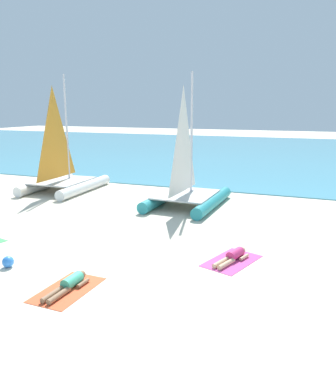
% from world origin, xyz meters
% --- Properties ---
extents(ground_plane, '(120.00, 120.00, 0.00)m').
position_xyz_m(ground_plane, '(0.00, 10.00, 0.00)').
color(ground_plane, beige).
extents(ocean_water, '(120.00, 40.00, 0.05)m').
position_xyz_m(ocean_water, '(0.00, 31.41, 0.03)').
color(ocean_water, '#4C9EB7').
rests_on(ocean_water, ground).
extents(sailboat_white, '(3.23, 4.88, 6.21)m').
position_xyz_m(sailboat_white, '(-7.47, 8.46, 0.93)').
color(sailboat_white, white).
rests_on(sailboat_white, ground).
extents(sailboat_teal, '(3.07, 4.71, 6.06)m').
position_xyz_m(sailboat_teal, '(-0.11, 7.76, 0.90)').
color(sailboat_teal, teal).
rests_on(sailboat_teal, ground).
extents(towel_middle, '(1.15, 1.93, 0.01)m').
position_xyz_m(towel_middle, '(-0.13, -1.44, 0.01)').
color(towel_middle, '#EA5933').
rests_on(towel_middle, ground).
extents(sunbather_middle, '(0.55, 1.56, 0.30)m').
position_xyz_m(sunbather_middle, '(-0.13, -1.37, 0.13)').
color(sunbather_middle, '#3FB28C').
rests_on(sunbather_middle, towel_middle).
extents(towel_right, '(1.63, 2.15, 0.01)m').
position_xyz_m(towel_right, '(3.30, 1.93, 0.01)').
color(towel_right, '#D84C99').
rests_on(towel_right, ground).
extents(sunbather_right, '(0.85, 1.54, 0.30)m').
position_xyz_m(sunbather_right, '(3.32, 2.00, 0.13)').
color(sunbather_right, '#D83372').
rests_on(sunbather_right, towel_right).
extents(beach_ball, '(0.33, 0.33, 0.33)m').
position_xyz_m(beach_ball, '(-2.57, -0.86, 0.16)').
color(beach_ball, '#337FE5').
rests_on(beach_ball, ground).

